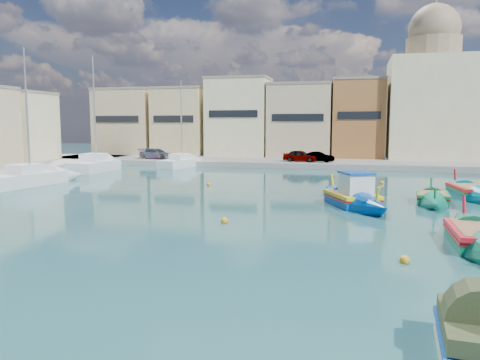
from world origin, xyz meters
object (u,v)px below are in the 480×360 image
(luzzu_cyan_mid, at_px, (471,193))
(yacht_mid, at_px, (46,178))
(church_block, at_px, (431,94))
(luzzu_blue_south, at_px, (480,240))
(luzzu_blue_cabin, at_px, (352,199))
(yacht_north, at_px, (189,163))
(tender_near, at_px, (479,341))
(luzzu_green, at_px, (432,199))
(yacht_midnorth, at_px, (104,165))

(luzzu_cyan_mid, relative_size, yacht_mid, 0.81)
(church_block, height_order, luzzu_cyan_mid, church_block)
(luzzu_cyan_mid, distance_m, luzzu_blue_south, 13.71)
(luzzu_blue_cabin, distance_m, yacht_north, 28.47)
(luzzu_cyan_mid, relative_size, tender_near, 3.08)
(luzzu_cyan_mid, height_order, yacht_north, yacht_north)
(luzzu_blue_south, relative_size, yacht_mid, 0.81)
(luzzu_blue_cabin, height_order, luzzu_cyan_mid, luzzu_blue_cabin)
(luzzu_green, xyz_separation_m, yacht_midnorth, (-30.00, 13.45, 0.26))
(yacht_mid, bearing_deg, luzzu_green, -5.15)
(church_block, height_order, yacht_mid, church_block)
(luzzu_cyan_mid, bearing_deg, yacht_mid, -179.36)
(church_block, relative_size, yacht_mid, 1.67)
(luzzu_green, height_order, yacht_mid, yacht_mid)
(luzzu_blue_cabin, relative_size, luzzu_blue_south, 0.97)
(luzzu_green, bearing_deg, yacht_mid, 174.85)
(luzzu_blue_south, xyz_separation_m, yacht_midnorth, (-30.21, 23.93, 0.21))
(yacht_midnorth, height_order, yacht_mid, yacht_midnorth)
(tender_near, bearing_deg, yacht_mid, 139.60)
(luzzu_cyan_mid, distance_m, luzzu_green, 4.11)
(yacht_midnorth, bearing_deg, luzzu_blue_cabin, -31.73)
(luzzu_blue_cabin, bearing_deg, yacht_mid, 168.86)
(church_block, xyz_separation_m, luzzu_blue_south, (-3.94, -41.76, -8.13))
(luzzu_green, distance_m, luzzu_blue_south, 10.49)
(luzzu_blue_cabin, distance_m, yacht_mid, 24.71)
(yacht_north, bearing_deg, luzzu_green, -40.65)
(yacht_north, height_order, yacht_midnorth, yacht_midnorth)
(yacht_mid, bearing_deg, church_block, 40.85)
(church_block, height_order, tender_near, church_block)
(luzzu_blue_cabin, xyz_separation_m, yacht_mid, (-24.24, 4.77, 0.07))
(luzzu_blue_cabin, distance_m, luzzu_blue_south, 9.69)
(luzzu_blue_south, height_order, tender_near, luzzu_blue_south)
(yacht_midnorth, bearing_deg, tender_near, -50.41)
(tender_near, relative_size, yacht_mid, 0.26)
(tender_near, bearing_deg, yacht_midnorth, 129.59)
(tender_near, height_order, yacht_north, yacht_north)
(luzzu_blue_south, bearing_deg, yacht_midnorth, 141.61)
(church_block, relative_size, yacht_north, 1.86)
(yacht_north, relative_size, yacht_mid, 0.90)
(luzzu_blue_cabin, distance_m, tender_near, 18.29)
(luzzu_cyan_mid, bearing_deg, yacht_midnorth, 162.31)
(church_block, distance_m, luzzu_cyan_mid, 29.47)
(luzzu_blue_cabin, bearing_deg, luzzu_green, 24.40)
(luzzu_cyan_mid, bearing_deg, luzzu_blue_cabin, -145.98)
(luzzu_cyan_mid, xyz_separation_m, tender_near, (-4.97, -23.23, 0.16))
(yacht_mid, bearing_deg, yacht_midnorth, 95.27)
(luzzu_blue_cabin, xyz_separation_m, luzzu_green, (4.76, 2.16, -0.15))
(luzzu_blue_cabin, height_order, yacht_midnorth, yacht_midnorth)
(luzzu_cyan_mid, relative_size, luzzu_blue_south, 1.00)
(luzzu_blue_cabin, height_order, tender_near, luzzu_blue_cabin)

